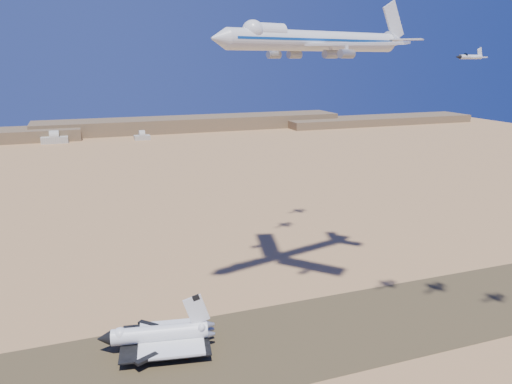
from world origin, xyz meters
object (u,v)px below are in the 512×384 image
object	(u,v)px
chase_jet_d	(309,43)
crew_a	(191,350)
carrier_747	(311,41)
crew_c	(187,357)
crew_b	(185,356)
chase_jet_a	(470,57)
chase_jet_e	(324,41)
shuttle	(159,335)

from	to	relation	value
chase_jet_d	crew_a	bearing A→B (deg)	-161.88
carrier_747	crew_c	bearing A→B (deg)	-171.14
crew_b	crew_c	xyz separation A→B (m)	(0.54, -0.84, -0.12)
carrier_747	chase_jet_a	bearing A→B (deg)	-68.72
crew_b	chase_jet_e	size ratio (longest dim) A/B	0.13
crew_b	chase_jet_a	xyz separation A→B (m)	(84.37, -21.88, 95.17)
carrier_747	crew_a	xyz separation A→B (m)	(-50.60, -18.45, -100.89)
crew_c	chase_jet_d	world-z (taller)	chase_jet_d
crew_b	crew_a	bearing A→B (deg)	-81.09
crew_a	chase_jet_e	distance (m)	160.69
shuttle	crew_c	world-z (taller)	shuttle
carrier_747	crew_c	distance (m)	116.09
crew_b	chase_jet_d	bearing A→B (deg)	-88.23
crew_c	chase_jet_e	world-z (taller)	chase_jet_e
shuttle	crew_c	xyz separation A→B (m)	(7.43, -9.55, -4.27)
crew_c	chase_jet_d	xyz separation A→B (m)	(72.87, 65.71, 101.68)
crew_a	chase_jet_d	world-z (taller)	chase_jet_d
crew_c	chase_jet_e	distance (m)	164.09
chase_jet_a	carrier_747	bearing A→B (deg)	108.48
shuttle	carrier_747	size ratio (longest dim) A/B	0.44
shuttle	crew_a	distance (m)	11.95
crew_a	chase_jet_a	distance (m)	127.92
chase_jet_d	chase_jet_e	distance (m)	29.63
carrier_747	crew_c	xyz separation A→B (m)	(-52.86, -22.47, -100.89)
crew_c	chase_jet_d	distance (m)	141.31
shuttle	chase_jet_a	bearing A→B (deg)	-8.75
shuttle	chase_jet_e	distance (m)	160.91
carrier_747	crew_b	world-z (taller)	carrier_747
crew_a	chase_jet_e	bearing A→B (deg)	-69.41
chase_jet_d	chase_jet_a	bearing A→B (deg)	-105.82
shuttle	crew_b	distance (m)	11.85
carrier_747	chase_jet_d	world-z (taller)	carrier_747
carrier_747	chase_jet_e	xyz separation A→B (m)	(39.28, 65.70, 2.37)
chase_jet_a	chase_jet_d	bearing A→B (deg)	80.23
carrier_747	chase_jet_e	distance (m)	76.58
carrier_747	chase_jet_a	size ratio (longest dim) A/B	6.46
crew_a	chase_jet_a	world-z (taller)	chase_jet_a
chase_jet_e	crew_a	bearing A→B (deg)	-151.73
crew_a	chase_jet_d	distance (m)	138.32
shuttle	crew_c	bearing A→B (deg)	-42.34
carrier_747	chase_jet_a	xyz separation A→B (m)	(30.97, -43.50, -5.60)
crew_a	chase_jet_e	xyz separation A→B (m)	(89.88, 84.15, 103.26)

